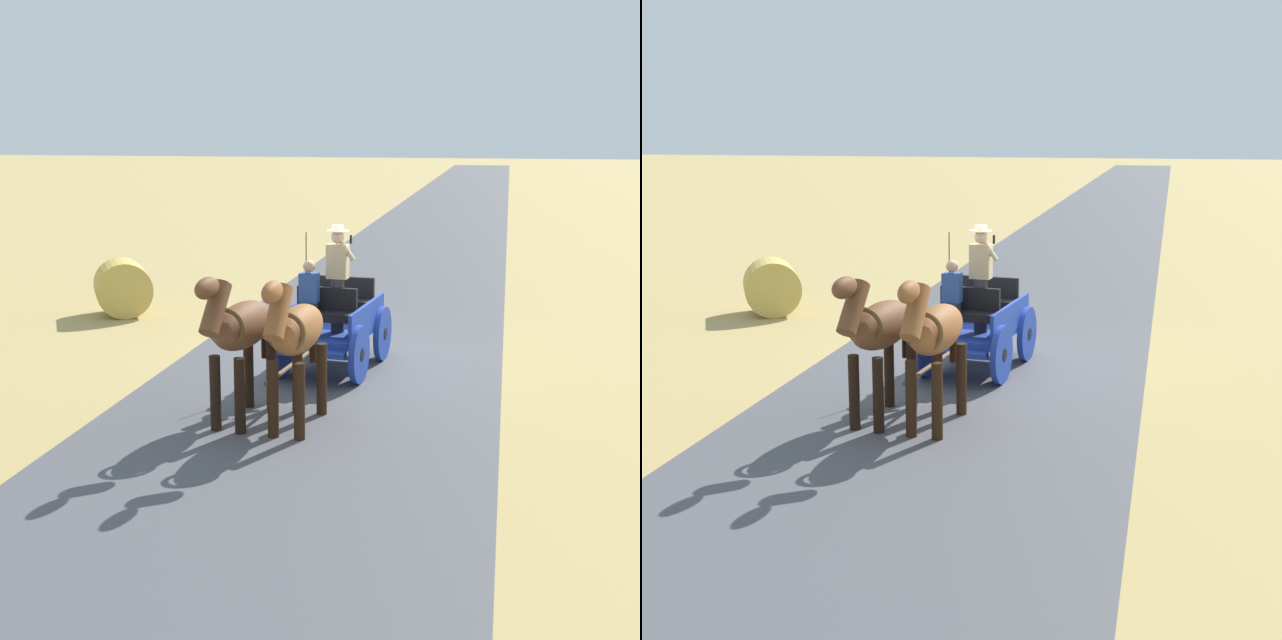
{
  "view_description": "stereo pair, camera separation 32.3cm",
  "coord_description": "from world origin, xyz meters",
  "views": [
    {
      "loc": [
        -2.78,
        15.04,
        4.07
      ],
      "look_at": [
        0.0,
        1.84,
        1.1
      ],
      "focal_mm": 49.74,
      "sensor_mm": 36.0,
      "label": 1
    },
    {
      "loc": [
        -3.1,
        14.97,
        4.07
      ],
      "look_at": [
        0.0,
        1.84,
        1.1
      ],
      "focal_mm": 49.74,
      "sensor_mm": 36.0,
      "label": 2
    }
  ],
  "objects": [
    {
      "name": "horse_off_side",
      "position": [
        0.74,
        3.69,
        1.32
      ],
      "size": [
        0.77,
        2.15,
        2.21
      ],
      "color": "brown",
      "rests_on": "ground"
    },
    {
      "name": "hay_bale",
      "position": [
        5.37,
        -2.7,
        0.6
      ],
      "size": [
        1.58,
        1.55,
        1.2
      ],
      "primitive_type": "cylinder",
      "rotation": [
        0.0,
        1.57,
        2.08
      ],
      "color": "gold",
      "rests_on": "ground"
    },
    {
      "name": "road_surface",
      "position": [
        0.0,
        0.0,
        0.0
      ],
      "size": [
        5.64,
        160.0,
        0.01
      ],
      "primitive_type": "cube",
      "color": "#4C4C51",
      "rests_on": "ground"
    },
    {
      "name": "ground_plane",
      "position": [
        0.0,
        0.0,
        0.0
      ],
      "size": [
        200.0,
        200.0,
        0.0
      ],
      "primitive_type": "plane",
      "color": "tan"
    },
    {
      "name": "horse_near_side",
      "position": [
        -0.07,
        3.78,
        1.32
      ],
      "size": [
        0.66,
        2.13,
        2.21
      ],
      "color": "brown",
      "rests_on": "ground"
    },
    {
      "name": "horse_drawn_carriage",
      "position": [
        0.01,
        0.73,
        0.82
      ],
      "size": [
        1.66,
        4.52,
        2.5
      ],
      "color": "#1E3899",
      "rests_on": "ground"
    }
  ]
}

